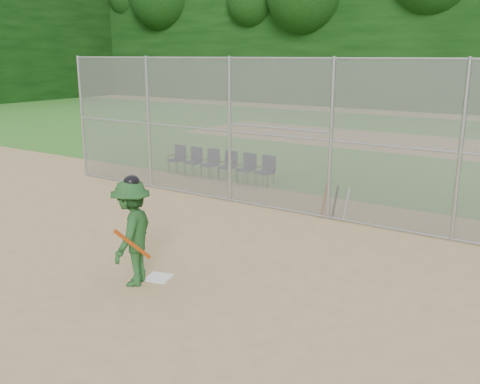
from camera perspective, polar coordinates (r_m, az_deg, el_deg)
The scene contains 14 objects.
ground at distance 10.24m, azimuth -7.86°, elevation -8.91°, with size 100.00×100.00×0.00m, color tan.
grass_strip at distance 26.08m, azimuth 19.27°, elevation 4.76°, with size 100.00×100.00×0.00m, color #2E6E21.
dirt_patch_far at distance 26.08m, azimuth 19.27°, elevation 4.76°, with size 24.00×24.00×0.00m, color tan.
backstop_fence at distance 13.68m, azimuth 5.84°, elevation 6.12°, with size 16.09×0.09×4.00m.
treeline at distance 27.75m, azimuth 21.35°, elevation 16.54°, with size 81.00×60.00×11.00m.
home_plate at distance 10.18m, azimuth -8.67°, elevation -9.01°, with size 0.44×0.44×0.02m, color silver.
batter_at_plate at distance 9.70m, azimuth -11.43°, elevation -4.23°, with size 1.14×1.43×2.02m.
spare_bats at distance 13.75m, azimuth 10.11°, elevation -1.07°, with size 0.66×0.39×0.82m.
chair_0 at distance 18.84m, azimuth -6.79°, elevation 3.48°, with size 0.54×0.52×0.96m, color #10123C, non-canonical shape.
chair_1 at distance 18.39m, azimuth -5.06°, elevation 3.25°, with size 0.54×0.52×0.96m, color #10123C, non-canonical shape.
chair_2 at distance 17.95m, azimuth -3.25°, elevation 3.01°, with size 0.54×0.52×0.96m, color #10123C, non-canonical shape.
chair_3 at distance 17.54m, azimuth -1.35°, elevation 2.75°, with size 0.54×0.52×0.96m, color #10123C, non-canonical shape.
chair_4 at distance 17.14m, azimuth 0.64°, elevation 2.48°, with size 0.54×0.52×0.96m, color #10123C, non-canonical shape.
chair_5 at distance 16.77m, azimuth 2.71°, elevation 2.20°, with size 0.54×0.52×0.96m, color #10123C, non-canonical shape.
Camera 1 is at (6.30, -6.98, 4.03)m, focal length 40.00 mm.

